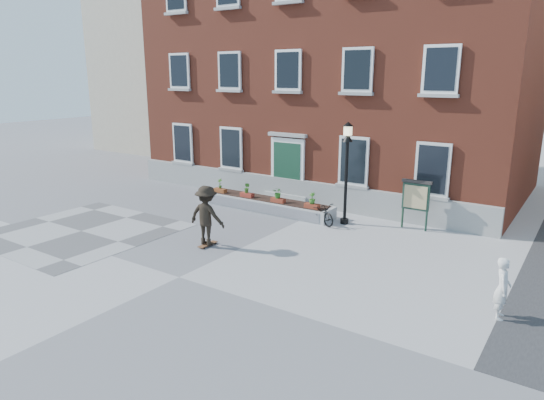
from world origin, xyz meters
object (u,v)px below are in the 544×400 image
Objects in this scene: bicycle at (320,213)px; skateboarder at (207,215)px; notice_board at (416,196)px; bystander at (502,288)px; lamp_post at (347,159)px.

bicycle is 0.78× the size of skateboarder.
notice_board is 7.71m from skateboarder.
bystander is at bearing 0.86° from skateboarder.
notice_board is 0.90× the size of skateboarder.
bystander is 0.39× the size of lamp_post.
skateboarder reaches higher than bystander.
lamp_post is 2.89m from notice_board.
lamp_post reaches higher than bicycle.
skateboarder is at bearing -118.72° from lamp_post.
bystander is (7.18, -4.25, 0.33)m from bicycle.
bicycle is 2.32m from lamp_post.
bystander reaches higher than bicycle.
skateboarder is (-9.08, -0.14, 0.32)m from bystander.
skateboarder is (-5.15, -5.73, -0.19)m from notice_board.
lamp_post is at bearing 61.28° from skateboarder.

